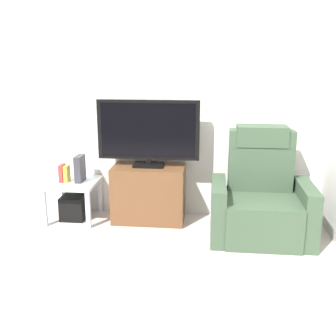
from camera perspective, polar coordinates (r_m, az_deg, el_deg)
name	(u,v)px	position (r m, az deg, el deg)	size (l,w,h in m)	color
ground_plane	(138,256)	(3.76, -4.31, -12.28)	(6.40, 6.40, 0.00)	#BCB2AD
wall_back	(154,99)	(4.47, -2.01, 9.63)	(6.40, 0.06, 2.60)	silver
tv_stand	(149,194)	(4.42, -2.73, -3.63)	(0.77, 0.42, 0.61)	brown
television	(148,132)	(4.27, -2.80, 5.12)	(1.08, 0.20, 0.71)	black
recliner_armchair	(261,200)	(4.13, 12.94, -4.40)	(0.98, 0.78, 1.08)	#384C38
side_table	(73,187)	(4.57, -13.27, -2.63)	(0.54, 0.54, 0.43)	silver
subwoofer_box	(74,207)	(4.64, -13.09, -5.41)	(0.26, 0.26, 0.26)	black
book_leftmost	(62,173)	(4.54, -14.67, -0.70)	(0.04, 0.12, 0.19)	red
book_middle	(67,174)	(4.52, -14.06, -0.78)	(0.04, 0.11, 0.18)	gold
game_console	(80,169)	(4.49, -12.30, -0.07)	(0.07, 0.20, 0.29)	#333338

